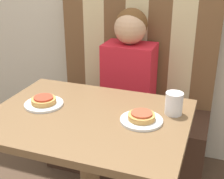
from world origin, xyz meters
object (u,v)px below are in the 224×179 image
object	(u,v)px
person	(130,61)
plate_left	(44,104)
pizza_left	(44,100)
plate_right	(141,120)
drinking_cup	(174,103)
pizza_right	(142,116)

from	to	relation	value
person	plate_left	distance (m)	0.70
person	pizza_left	distance (m)	0.69
person	plate_right	world-z (taller)	person
plate_left	plate_right	bearing A→B (deg)	0.00
plate_right	drinking_cup	size ratio (longest dim) A/B	1.80
person	pizza_left	xyz separation A→B (m)	(-0.25, -0.65, -0.04)
plate_right	pizza_left	xyz separation A→B (m)	(-0.50, 0.00, 0.02)
plate_left	pizza_right	xyz separation A→B (m)	(0.50, 0.00, 0.02)
pizza_left	pizza_right	xyz separation A→B (m)	(0.50, 0.00, 0.00)
person	plate_right	xyz separation A→B (m)	(0.25, -0.65, -0.06)
person	pizza_right	size ratio (longest dim) A/B	5.50
pizza_right	drinking_cup	bearing A→B (deg)	45.53
pizza_left	drinking_cup	world-z (taller)	drinking_cup
plate_right	pizza_right	distance (m)	0.02
plate_right	pizza_right	xyz separation A→B (m)	(0.00, 0.00, 0.02)
plate_right	drinking_cup	xyz separation A→B (m)	(0.12, 0.12, 0.05)
pizza_left	plate_right	bearing A→B (deg)	-0.00
plate_left	drinking_cup	world-z (taller)	drinking_cup
pizza_left	drinking_cup	size ratio (longest dim) A/B	1.15
plate_right	pizza_left	distance (m)	0.50
person	plate_left	world-z (taller)	person
plate_left	plate_right	xyz separation A→B (m)	(0.50, 0.00, 0.00)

